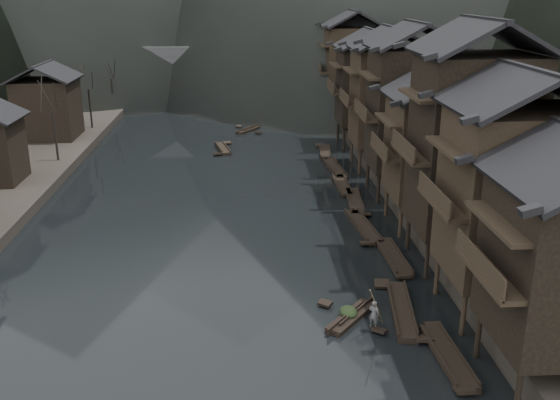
{
  "coord_description": "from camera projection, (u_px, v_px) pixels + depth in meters",
  "views": [
    {
      "loc": [
        2.48,
        -32.59,
        18.03
      ],
      "look_at": [
        5.22,
        12.57,
        2.5
      ],
      "focal_mm": 40.0,
      "sensor_mm": 36.0,
      "label": 1
    }
  ],
  "objects": [
    {
      "name": "bamboo_pole",
      "position": [
        380.0,
        268.0,
        33.25
      ],
      "size": [
        1.45,
        1.91,
        3.42
      ],
      "primitive_type": "cylinder",
      "rotation": [
        0.59,
        0.0,
        -0.64
      ],
      "color": "#8C7A51",
      "rests_on": "boatman"
    },
    {
      "name": "right_bank",
      "position": [
        510.0,
        135.0,
        75.95
      ],
      "size": [
        40.0,
        200.0,
        1.8
      ],
      "primitive_type": "cube",
      "color": "#2D2823",
      "rests_on": "ground"
    },
    {
      "name": "stone_bridge",
      "position": [
        227.0,
        69.0,
        102.79
      ],
      "size": [
        40.0,
        6.0,
        9.0
      ],
      "color": "#4C4C4F",
      "rests_on": "ground"
    },
    {
      "name": "moored_sampans",
      "position": [
        361.0,
        215.0,
        51.26
      ],
      "size": [
        2.94,
        48.23,
        0.47
      ],
      "color": "black",
      "rests_on": "water"
    },
    {
      "name": "boatman",
      "position": [
        374.0,
        311.0,
        34.06
      ],
      "size": [
        0.71,
        0.66,
        1.63
      ],
      "primitive_type": "imported",
      "rotation": [
        0.0,
        0.0,
        2.53
      ],
      "color": "#5E5D60",
      "rests_on": "hero_sampan"
    },
    {
      "name": "midriver_boats",
      "position": [
        236.0,
        139.0,
        76.94
      ],
      "size": [
        5.96,
        15.24,
        0.45
      ],
      "color": "black",
      "rests_on": "water"
    },
    {
      "name": "cargo_heap",
      "position": [
        349.0,
        307.0,
        35.52
      ],
      "size": [
        1.02,
        1.34,
        0.61
      ],
      "primitive_type": "ellipsoid",
      "color": "black",
      "rests_on": "hero_sampan"
    },
    {
      "name": "bare_trees",
      "position": [
        31.0,
        122.0,
        57.24
      ],
      "size": [
        3.72,
        73.85,
        7.44
      ],
      "color": "black",
      "rests_on": "left_bank"
    },
    {
      "name": "hero_sampan",
      "position": [
        351.0,
        316.0,
        35.54
      ],
      "size": [
        3.52,
        4.13,
        0.43
      ],
      "color": "black",
      "rests_on": "water"
    },
    {
      "name": "stilt_houses",
      "position": [
        416.0,
        98.0,
        53.13
      ],
      "size": [
        9.0,
        67.6,
        16.47
      ],
      "color": "black",
      "rests_on": "ground"
    },
    {
      "name": "water",
      "position": [
        204.0,
        312.0,
        36.48
      ],
      "size": [
        300.0,
        300.0,
        0.0
      ],
      "primitive_type": "plane",
      "color": "black",
      "rests_on": "ground"
    }
  ]
}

